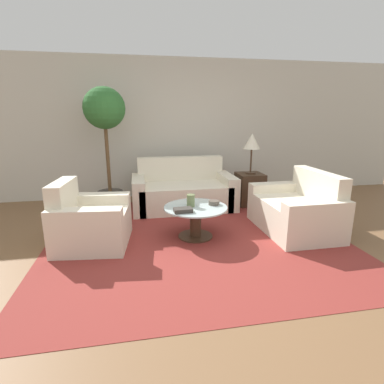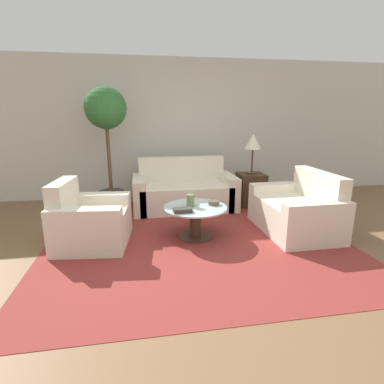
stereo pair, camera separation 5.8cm
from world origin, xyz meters
name	(u,v)px [view 2 (the right image)]	position (x,y,z in m)	size (l,w,h in m)	color
ground_plane	(197,262)	(0.00, 0.00, 0.00)	(14.00, 14.00, 0.00)	brown
wall_back	(169,129)	(0.00, 2.94, 1.30)	(10.00, 0.06, 2.60)	beige
rug	(195,236)	(0.11, 0.70, 0.00)	(3.75, 3.54, 0.01)	maroon
sofa_main	(184,191)	(0.16, 2.05, 0.28)	(1.72, 0.90, 0.84)	beige
armchair	(88,223)	(-1.24, 0.71, 0.27)	(0.92, 0.95, 0.81)	beige
loveseat	(299,212)	(1.56, 0.67, 0.28)	(0.87, 1.26, 0.83)	beige
coffee_table	(195,217)	(0.11, 0.70, 0.27)	(0.82, 0.82, 0.42)	#422D1E
side_table	(251,189)	(1.35, 1.98, 0.28)	(0.45, 0.45, 0.56)	#422D1E
table_lamp	(253,143)	(1.35, 1.98, 1.10)	(0.29, 0.29, 0.70)	#422D1E
potted_plant	(107,123)	(-1.08, 2.25, 1.44)	(0.67, 0.67, 2.01)	#3D3833
vase	(190,201)	(0.05, 0.72, 0.50)	(0.10, 0.10, 0.16)	#6B7A4C
bowl	(214,203)	(0.37, 0.74, 0.44)	(0.14, 0.14, 0.06)	brown
book_stack	(182,210)	(-0.08, 0.51, 0.44)	(0.23, 0.15, 0.05)	#38332D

